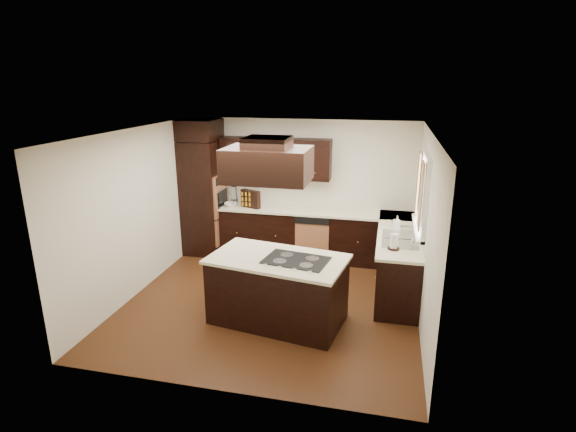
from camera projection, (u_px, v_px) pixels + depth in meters
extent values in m
cube|color=#5B3016|center=(273.00, 301.00, 6.73)|extent=(4.20, 4.20, 0.02)
cube|color=white|center=(271.00, 131.00, 6.00)|extent=(4.20, 4.20, 0.02)
cube|color=silver|center=(301.00, 187.00, 8.33)|extent=(4.20, 0.02, 2.50)
cube|color=silver|center=(217.00, 284.00, 4.40)|extent=(4.20, 0.02, 2.50)
cube|color=silver|center=(137.00, 212.00, 6.81)|extent=(0.02, 4.20, 2.50)
cube|color=silver|center=(426.00, 232.00, 5.92)|extent=(0.02, 4.20, 2.50)
cube|color=black|center=(203.00, 197.00, 8.39)|extent=(0.65, 0.75, 2.12)
cube|color=#B06E47|center=(221.00, 195.00, 8.29)|extent=(0.05, 0.62, 0.78)
cube|color=black|center=(299.00, 234.00, 8.27)|extent=(2.93, 0.60, 0.88)
cube|color=black|center=(397.00, 261.00, 7.06)|extent=(0.60, 2.40, 0.88)
cube|color=#F8ECC6|center=(299.00, 210.00, 8.12)|extent=(2.93, 0.63, 0.04)
cube|color=#F8ECC6|center=(399.00, 233.00, 6.93)|extent=(0.63, 2.40, 0.04)
cube|color=black|center=(276.00, 158.00, 8.09)|extent=(2.00, 0.34, 0.72)
cube|color=#B06E47|center=(312.00, 243.00, 7.95)|extent=(0.60, 0.05, 0.72)
cube|color=white|center=(423.00, 192.00, 6.32)|extent=(0.06, 1.32, 1.12)
cube|color=white|center=(425.00, 192.00, 6.32)|extent=(0.00, 1.20, 1.00)
cube|color=beige|center=(421.00, 196.00, 5.93)|extent=(0.02, 0.34, 0.90)
cube|color=beige|center=(418.00, 182.00, 6.71)|extent=(0.02, 0.34, 0.90)
cube|color=silver|center=(400.00, 239.00, 6.59)|extent=(0.52, 0.84, 0.01)
cube|color=black|center=(278.00, 291.00, 6.06)|extent=(1.85, 1.21, 0.88)
cube|color=#F8ECC6|center=(278.00, 259.00, 5.92)|extent=(1.92, 1.28, 0.04)
cube|color=black|center=(296.00, 260.00, 5.82)|extent=(0.89, 0.67, 0.01)
cube|color=black|center=(268.00, 165.00, 5.56)|extent=(1.05, 0.72, 0.42)
cube|color=black|center=(267.00, 142.00, 5.48)|extent=(0.55, 0.50, 0.13)
cylinder|color=silver|center=(234.00, 203.00, 8.37)|extent=(0.15, 0.15, 0.10)
cone|color=silver|center=(234.00, 193.00, 8.32)|extent=(0.13, 0.13, 0.26)
cube|color=black|center=(251.00, 199.00, 8.19)|extent=(0.40, 0.23, 0.32)
imported|color=white|center=(231.00, 204.00, 8.32)|extent=(0.27, 0.27, 0.06)
imported|color=white|center=(397.00, 222.00, 7.03)|extent=(0.11, 0.11, 0.21)
cylinder|color=white|center=(394.00, 242.00, 6.17)|extent=(0.13, 0.13, 0.22)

